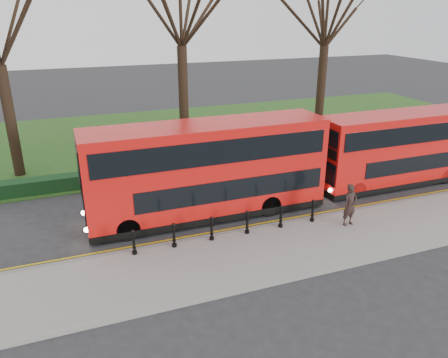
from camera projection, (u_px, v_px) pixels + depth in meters
name	position (u px, v px, depth m)	size (l,w,h in m)	color
ground	(204.00, 228.00, 19.38)	(120.00, 120.00, 0.00)	#28282B
pavement	(229.00, 261.00, 16.74)	(60.00, 4.00, 0.15)	gray
kerb	(212.00, 237.00, 18.48)	(60.00, 0.25, 0.16)	slate
grass_verge	(141.00, 139.00, 32.43)	(60.00, 18.00, 0.06)	#274C19
hedge	(167.00, 170.00, 25.16)	(60.00, 0.90, 0.80)	black
yellow_line_outer	(209.00, 235.00, 18.77)	(60.00, 0.10, 0.01)	yellow
yellow_line_inner	(208.00, 233.00, 18.95)	(60.00, 0.10, 0.01)	yellow
tree_mid	(180.00, 6.00, 25.36)	(8.12, 8.12, 12.69)	black
tree_right	(327.00, 12.00, 28.78)	(7.79, 7.79, 12.18)	black
bollard_row	(230.00, 226.00, 18.20)	(8.13, 0.15, 1.00)	black
bus_lead	(207.00, 171.00, 19.82)	(11.04, 2.54, 4.39)	red
bus_rear	(403.00, 149.00, 23.67)	(9.96, 2.29, 3.96)	red
pedestrian	(350.00, 205.00, 19.03)	(0.69, 0.46, 1.90)	black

